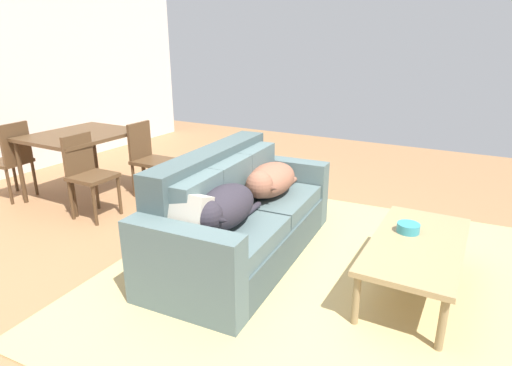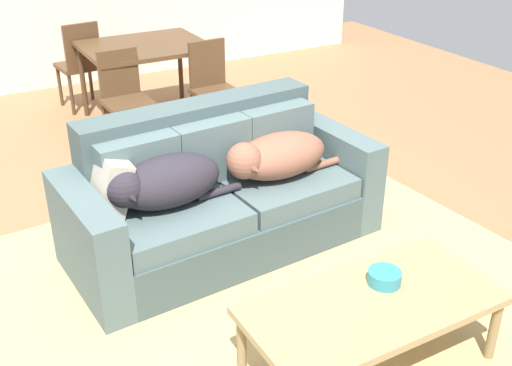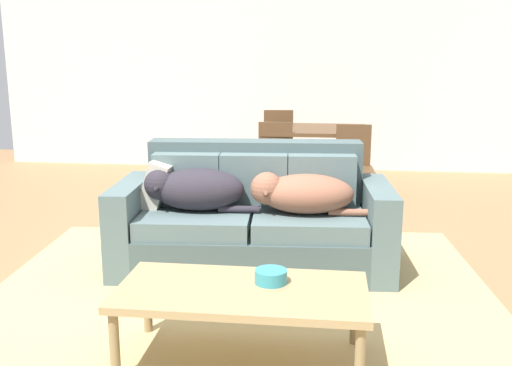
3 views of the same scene
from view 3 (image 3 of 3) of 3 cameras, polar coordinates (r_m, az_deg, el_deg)
ground_plane at (r=4.49m, az=-1.89°, el=-8.10°), size 10.00×10.00×0.00m
back_partition at (r=8.18m, az=2.47°, el=10.89°), size 8.00×0.12×2.70m
area_rug at (r=3.74m, az=-1.86°, el=-12.37°), size 3.60×3.61×0.01m
couch at (r=4.39m, az=-0.26°, el=-3.69°), size 2.08×1.01×0.92m
dog_on_left_cushion at (r=4.28m, az=-6.16°, el=-0.57°), size 0.85×0.41×0.31m
dog_on_right_cushion at (r=4.19m, az=4.41°, el=-1.00°), size 0.87×0.43×0.30m
throw_pillow_by_left_arm at (r=4.47m, az=-9.49°, el=-0.06°), size 0.25×0.36×0.39m
coffee_table at (r=3.02m, az=-1.39°, el=-11.01°), size 1.28×0.62×0.41m
bowl_on_coffee_table at (r=3.06m, az=1.47°, el=-9.13°), size 0.17×0.17×0.07m
dining_table at (r=6.64m, az=5.86°, el=4.75°), size 1.16×0.96×0.76m
dining_chair_near_left at (r=6.14m, az=1.83°, el=2.33°), size 0.41×0.41×0.88m
dining_chair_near_right at (r=6.05m, az=9.53°, el=1.89°), size 0.41×0.41×0.87m
dining_chair_far_left at (r=7.31m, az=2.18°, el=4.06°), size 0.44×0.44×0.91m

